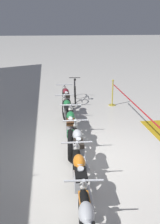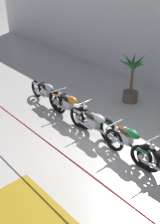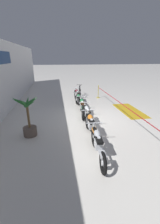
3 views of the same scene
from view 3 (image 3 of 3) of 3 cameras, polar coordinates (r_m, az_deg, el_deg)
The scene contains 12 objects.
ground_plane at distance 8.47m, azimuth 5.47°, elevation -2.33°, with size 120.00×120.00×0.00m, color silver.
motorcycle_silver_0 at distance 5.23m, azimuth 6.82°, elevation -12.05°, with size 2.30×0.62×0.92m.
motorcycle_orange_1 at distance 6.39m, azimuth 4.18°, elevation -5.46°, with size 2.32×0.62×0.97m.
motorcycle_silver_2 at distance 7.63m, azimuth 2.78°, elevation -1.09°, with size 2.34×0.62×0.92m.
motorcycle_green_3 at distance 8.74m, azimuth 0.79°, elevation 1.88°, with size 2.36×0.62×0.97m.
motorcycle_green_4 at distance 10.04m, azimuth -0.30°, elevation 4.20°, with size 2.28×0.62×0.92m.
motorcycle_maroon_5 at distance 11.33m, azimuth -1.11°, elevation 6.18°, with size 2.35×0.62×0.98m.
bicycle at distance 13.20m, azimuth -0.07°, elevation 7.86°, with size 1.76×0.48×0.98m.
potted_palm_left_of_row at distance 6.66m, azimuth -19.17°, elevation -1.99°, with size 1.12×1.12×1.85m.
stanchion_far_left at distance 7.45m, azimuth 18.71°, elevation -0.63°, with size 8.66×0.28×1.05m.
stanchion_mid_left at distance 12.64m, azimuth 6.95°, elevation 6.97°, with size 0.28×0.28×1.05m.
floor_banner at distance 10.12m, azimuth 18.32°, elevation 0.57°, with size 2.89×1.25×0.01m, color #B78E19.
Camera 3 is at (-7.56, 1.99, 3.25)m, focal length 24.00 mm.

